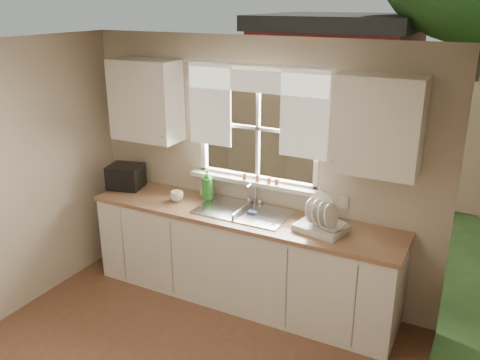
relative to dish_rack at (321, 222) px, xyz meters
The scene contains 19 objects.
room_walls 1.92m from the dish_rack, 114.21° to the right, with size 3.62×4.02×2.50m.
ceiling 2.38m from the dish_rack, 115.05° to the right, with size 3.60×4.00×0.02m, color silver.
window 0.98m from the dish_rack, 156.81° to the left, with size 1.38×0.16×1.06m.
curtains 1.26m from the dish_rack, 160.08° to the left, with size 1.50×0.03×0.81m.
base_cabinets 0.95m from the dish_rack, behind, with size 3.00×0.62×0.87m, color white.
countertop 0.79m from the dish_rack, behind, with size 3.04×0.65×0.04m, color #996D4C.
upper_cabinet_left 2.12m from the dish_rack, behind, with size 0.70×0.33×0.80m, color white.
upper_cabinet_right 0.95m from the dish_rack, 23.04° to the left, with size 0.70×0.33×0.80m, color white.
wall_outlet 0.35m from the dish_rack, 72.39° to the left, with size 0.08×0.01×0.12m, color beige.
sill_jars 0.77m from the dish_rack, 158.55° to the left, with size 0.38×0.04×0.06m.
sink 0.79m from the dish_rack, behind, with size 0.88×0.52×0.40m.
dish_rack is the anchor object (origin of this frame).
bowl 0.13m from the dish_rack, 22.34° to the right, with size 0.22×0.22×0.05m, color silver.
soap_bottle_a 1.25m from the dish_rack, behind, with size 0.12×0.12×0.31m, color #328C2D.
soap_bottle_b 1.25m from the dish_rack, behind, with size 0.08×0.08×0.17m, color blue.
soap_bottle_c 1.28m from the dish_rack, behind, with size 0.14×0.14×0.18m, color beige.
saucer 2.18m from the dish_rack, behind, with size 0.21×0.21×0.01m, color white.
cup 1.49m from the dish_rack, behind, with size 0.13×0.13×0.10m, color white.
black_appliance 2.18m from the dish_rack, behind, with size 0.34×0.29×0.25m, color black.
Camera 1 is at (2.00, -2.20, 2.81)m, focal length 38.00 mm.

